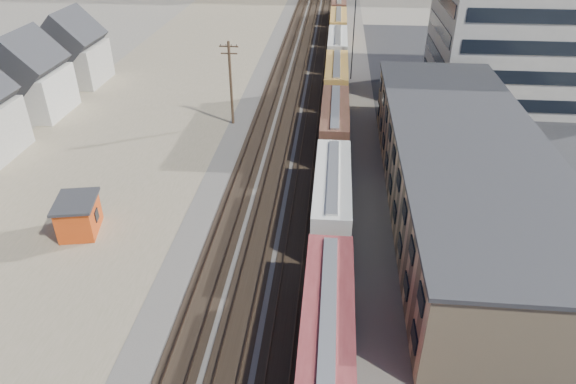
# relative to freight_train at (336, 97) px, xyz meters

# --- Properties ---
(ballast_bed) EXTENTS (18.00, 200.00, 0.06)m
(ballast_bed) POSITION_rel_freight_train_xyz_m (-3.80, 5.22, -2.76)
(ballast_bed) COLOR #4C4742
(ballast_bed) RESTS_ON ground
(dirt_yard) EXTENTS (24.00, 180.00, 0.03)m
(dirt_yard) POSITION_rel_freight_train_xyz_m (-23.80, -4.78, -2.78)
(dirt_yard) COLOR #776E52
(dirt_yard) RESTS_ON ground
(asphalt_lot) EXTENTS (26.00, 120.00, 0.04)m
(asphalt_lot) POSITION_rel_freight_train_xyz_m (18.20, -9.78, -2.77)
(asphalt_lot) COLOR #232326
(asphalt_lot) RESTS_ON ground
(rail_tracks) EXTENTS (11.40, 200.00, 0.24)m
(rail_tracks) POSITION_rel_freight_train_xyz_m (-4.35, 5.22, -2.68)
(rail_tracks) COLOR black
(rail_tracks) RESTS_ON ground
(freight_train) EXTENTS (3.00, 119.74, 4.46)m
(freight_train) POSITION_rel_freight_train_xyz_m (0.00, 0.00, 0.00)
(freight_train) COLOR black
(freight_train) RESTS_ON ground
(warehouse) EXTENTS (12.40, 40.40, 7.25)m
(warehouse) POSITION_rel_freight_train_xyz_m (11.18, -19.78, 0.86)
(warehouse) COLOR tan
(warehouse) RESTS_ON ground
(office_tower) EXTENTS (22.60, 18.60, 18.45)m
(office_tower) POSITION_rel_freight_train_xyz_m (24.15, 10.17, 6.47)
(office_tower) COLOR #9E998E
(office_tower) RESTS_ON ground
(utility_pole_north) EXTENTS (2.20, 0.32, 10.00)m
(utility_pole_north) POSITION_rel_freight_train_xyz_m (-12.30, -2.78, 2.50)
(utility_pole_north) COLOR #382619
(utility_pole_north) RESTS_ON ground
(radio_mast) EXTENTS (1.20, 0.16, 18.00)m
(radio_mast) POSITION_rel_freight_train_xyz_m (2.20, 15.22, 6.33)
(radio_mast) COLOR black
(radio_mast) RESTS_ON ground
(maintenance_shed) EXTENTS (3.99, 4.72, 3.04)m
(maintenance_shed) POSITION_rel_freight_train_xyz_m (-20.85, -26.27, -1.24)
(maintenance_shed) COLOR #CC4313
(maintenance_shed) RESTS_ON ground
(parked_car_blue) EXTENTS (5.56, 5.44, 1.48)m
(parked_car_blue) POSITION_rel_freight_train_xyz_m (17.54, 4.80, -2.05)
(parked_car_blue) COLOR navy
(parked_car_blue) RESTS_ON ground
(parked_car_far) EXTENTS (2.17, 4.14, 1.34)m
(parked_car_far) POSITION_rel_freight_train_xyz_m (23.45, 12.79, -2.12)
(parked_car_far) COLOR silver
(parked_car_far) RESTS_ON ground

